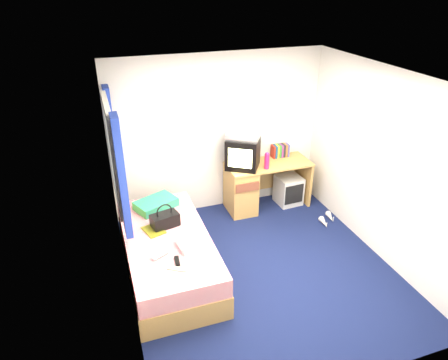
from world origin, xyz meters
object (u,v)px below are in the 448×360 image
object	(u,v)px
bed	(168,254)
remote_control	(177,261)
magazine	(154,230)
colour_swatch_fan	(178,269)
pillow	(156,204)
handbag	(165,220)
picture_frame	(287,151)
water_bottle	(161,254)
desk	(251,185)
towel	(193,241)
storage_cube	(288,190)
aerosol_can	(256,157)
crt_tv	(243,153)
pink_water_bottle	(267,161)
white_heels	(327,220)
vcr	(243,135)

from	to	relation	value
bed	remote_control	xyz separation A→B (m)	(0.01, -0.51, 0.28)
magazine	colour_swatch_fan	size ratio (longest dim) A/B	1.27
pillow	handbag	xyz separation A→B (m)	(0.03, -0.47, 0.03)
picture_frame	water_bottle	bearing A→B (deg)	-137.20
bed	desk	world-z (taller)	desk
colour_swatch_fan	towel	bearing A→B (deg)	52.57
storage_cube	towel	bearing A→B (deg)	-148.79
magazine	bed	bearing A→B (deg)	-49.76
handbag	towel	world-z (taller)	handbag
aerosol_can	towel	xyz separation A→B (m)	(-1.38, -1.45, -0.25)
bed	handbag	size ratio (longest dim) A/B	5.38
crt_tv	remote_control	xyz separation A→B (m)	(-1.38, -1.61, -0.43)
remote_control	water_bottle	bearing A→B (deg)	141.04
pink_water_bottle	aerosol_can	bearing A→B (deg)	105.21
white_heels	storage_cube	bearing A→B (deg)	112.41
desk	picture_frame	xyz separation A→B (m)	(0.69, 0.19, 0.41)
crt_tv	colour_swatch_fan	size ratio (longest dim) A/B	2.81
picture_frame	magazine	bearing A→B (deg)	-146.43
storage_cube	crt_tv	world-z (taller)	crt_tv
bed	pillow	distance (m)	0.76
white_heels	handbag	bearing A→B (deg)	-177.10
handbag	colour_swatch_fan	world-z (taller)	handbag
crt_tv	vcr	xyz separation A→B (m)	(0.00, 0.00, 0.27)
picture_frame	pink_water_bottle	bearing A→B (deg)	-137.05
storage_cube	remote_control	bearing A→B (deg)	-147.83
crt_tv	vcr	world-z (taller)	vcr
picture_frame	pink_water_bottle	xyz separation A→B (m)	(-0.52, -0.36, 0.05)
pink_water_bottle	towel	distance (m)	1.91
storage_cube	remote_control	size ratio (longest dim) A/B	2.89
desk	aerosol_can	xyz separation A→B (m)	(0.10, 0.07, 0.43)
pink_water_bottle	colour_swatch_fan	xyz separation A→B (m)	(-1.72, -1.56, -0.32)
desk	crt_tv	size ratio (longest dim) A/B	2.10
aerosol_can	magazine	xyz separation A→B (m)	(-1.77, -1.01, -0.29)
storage_cube	crt_tv	xyz separation A→B (m)	(-0.79, 0.04, 0.75)
magazine	pillow	bearing A→B (deg)	76.35
storage_cube	handbag	bearing A→B (deg)	-162.33
vcr	desk	bearing A→B (deg)	31.60
picture_frame	aerosol_can	world-z (taller)	aerosol_can
magazine	towel	bearing A→B (deg)	-48.94
bed	pillow	xyz separation A→B (m)	(-0.00, 0.68, 0.33)
desk	storage_cube	distance (m)	0.67
desk	vcr	xyz separation A→B (m)	(-0.14, 0.00, 0.85)
vcr	handbag	bearing A→B (deg)	-113.98
pink_water_bottle	water_bottle	bearing A→B (deg)	-145.18
storage_cube	desk	bearing A→B (deg)	173.08
crt_tv	vcr	size ratio (longest dim) A/B	1.33
pink_water_bottle	handbag	bearing A→B (deg)	-157.14
aerosol_can	remote_control	distance (m)	2.36
pink_water_bottle	remote_control	size ratio (longest dim) A/B	1.45
aerosol_can	white_heels	xyz separation A→B (m)	(0.84, -0.83, -0.80)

